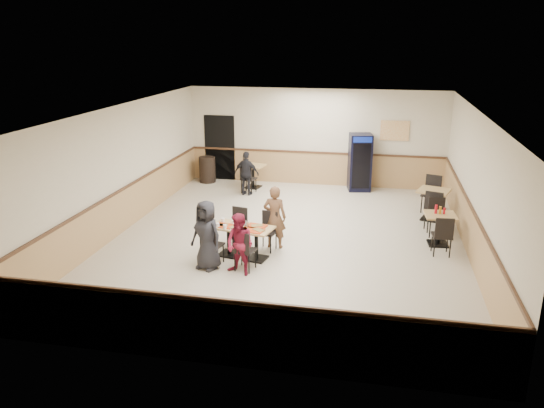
% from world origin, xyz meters
% --- Properties ---
extents(ground, '(10.00, 10.00, 0.00)m').
position_xyz_m(ground, '(0.00, 0.00, 0.00)').
color(ground, beige).
rests_on(ground, ground).
extents(room_shell, '(10.00, 10.00, 10.00)m').
position_xyz_m(room_shell, '(1.78, 2.55, 0.58)').
color(room_shell, silver).
rests_on(room_shell, ground).
extents(main_table, '(1.39, 0.88, 0.69)m').
position_xyz_m(main_table, '(-0.76, -1.14, 0.46)').
color(main_table, black).
rests_on(main_table, ground).
extents(main_chairs, '(1.41, 1.70, 0.87)m').
position_xyz_m(main_chairs, '(-0.80, -1.13, 0.44)').
color(main_chairs, black).
rests_on(main_chairs, ground).
extents(diner_woman_left, '(0.82, 0.69, 1.43)m').
position_xyz_m(diner_woman_left, '(-1.31, -1.83, 0.72)').
color(diner_woman_left, black).
rests_on(diner_woman_left, ground).
extents(diner_woman_right, '(0.74, 0.66, 1.25)m').
position_xyz_m(diner_woman_right, '(-0.59, -1.97, 0.62)').
color(diner_woman_right, maroon).
rests_on(diner_woman_right, ground).
extents(diner_man_opposite, '(0.53, 0.36, 1.42)m').
position_xyz_m(diner_man_opposite, '(-0.20, -0.46, 0.71)').
color(diner_man_opposite, brown).
rests_on(diner_man_opposite, ground).
extents(lone_diner, '(0.81, 0.44, 1.31)m').
position_xyz_m(lone_diner, '(-1.81, 3.39, 0.65)').
color(lone_diner, black).
rests_on(lone_diner, ground).
extents(tabletop_clutter, '(1.15, 0.63, 0.12)m').
position_xyz_m(tabletop_clutter, '(-0.78, -1.20, 0.71)').
color(tabletop_clutter, '#BD340C').
rests_on(tabletop_clutter, main_table).
extents(side_table_near, '(0.72, 0.72, 0.72)m').
position_xyz_m(side_table_near, '(3.40, 0.43, 0.48)').
color(side_table_near, black).
rests_on(side_table_near, ground).
extents(side_table_near_chair_south, '(0.45, 0.45, 0.91)m').
position_xyz_m(side_table_near_chair_south, '(3.40, -0.15, 0.46)').
color(side_table_near_chair_south, black).
rests_on(side_table_near_chair_south, ground).
extents(side_table_near_chair_north, '(0.45, 0.45, 0.91)m').
position_xyz_m(side_table_near_chair_north, '(3.40, 1.00, 0.46)').
color(side_table_near_chair_north, black).
rests_on(side_table_near_chair_north, ground).
extents(side_table_far, '(0.93, 0.93, 0.79)m').
position_xyz_m(side_table_far, '(3.39, 2.17, 0.53)').
color(side_table_far, black).
rests_on(side_table_far, ground).
extents(side_table_far_chair_south, '(0.59, 0.59, 1.00)m').
position_xyz_m(side_table_far_chair_south, '(3.39, 1.54, 0.50)').
color(side_table_far_chair_south, black).
rests_on(side_table_far_chair_south, ground).
extents(side_table_far_chair_north, '(0.59, 0.59, 1.00)m').
position_xyz_m(side_table_far_chair_north, '(3.39, 2.81, 0.50)').
color(side_table_far_chair_north, black).
rests_on(side_table_far_chair_north, ground).
extents(condiment_caddy, '(0.23, 0.06, 0.20)m').
position_xyz_m(condiment_caddy, '(3.36, 0.48, 0.81)').
color(condiment_caddy, '#B80D1A').
rests_on(condiment_caddy, side_table_near).
extents(back_table, '(0.79, 0.79, 0.71)m').
position_xyz_m(back_table, '(-1.81, 4.20, 0.48)').
color(back_table, black).
rests_on(back_table, ground).
extents(back_table_chair_lone, '(0.50, 0.50, 0.91)m').
position_xyz_m(back_table_chair_lone, '(-1.81, 3.63, 0.45)').
color(back_table_chair_lone, black).
rests_on(back_table_chair_lone, ground).
extents(pepsi_cooler, '(0.76, 0.76, 1.73)m').
position_xyz_m(pepsi_cooler, '(1.43, 4.59, 0.86)').
color(pepsi_cooler, black).
rests_on(pepsi_cooler, ground).
extents(trash_bin, '(0.52, 0.52, 0.83)m').
position_xyz_m(trash_bin, '(-3.41, 4.55, 0.41)').
color(trash_bin, black).
rests_on(trash_bin, ground).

